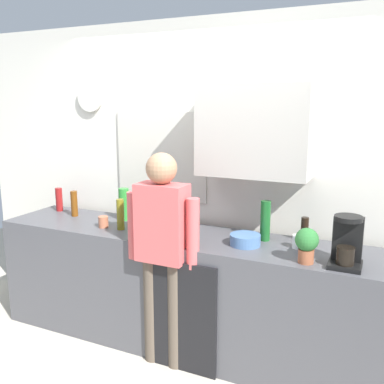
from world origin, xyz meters
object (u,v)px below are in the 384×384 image
object	(u,v)px
cup_blue_mug	(170,218)
bottle_red_vinegar	(59,199)
bottle_clear_soda	(124,204)
mixing_bowl	(245,240)
bottle_amber_beer	(74,204)
bottle_olive_oil	(120,214)
bottle_dark_sauce	(305,229)
bottle_green_wine	(265,221)
coffee_maker	(347,243)
cup_terracotta_mug	(103,222)
potted_plant	(307,243)
cup_white_mug	(298,242)
person_at_sink	(163,243)

from	to	relation	value
cup_blue_mug	bottle_red_vinegar	bearing A→B (deg)	-177.99
bottle_clear_soda	mixing_bowl	bearing A→B (deg)	-9.75
cup_blue_mug	bottle_amber_beer	bearing A→B (deg)	-171.85
bottle_clear_soda	bottle_olive_oil	size ratio (longest dim) A/B	1.12
bottle_dark_sauce	bottle_green_wine	size ratio (longest dim) A/B	0.60
coffee_maker	cup_blue_mug	world-z (taller)	coffee_maker
coffee_maker	bottle_red_vinegar	bearing A→B (deg)	172.96
bottle_green_wine	mixing_bowl	xyz separation A→B (m)	(-0.10, -0.17, -0.11)
cup_terracotta_mug	coffee_maker	bearing A→B (deg)	-1.43
cup_terracotta_mug	bottle_red_vinegar	bearing A→B (deg)	158.83
cup_blue_mug	potted_plant	world-z (taller)	potted_plant
bottle_amber_beer	bottle_clear_soda	bearing A→B (deg)	9.23
bottle_red_vinegar	bottle_amber_beer	size ratio (longest dim) A/B	0.96
cup_white_mug	potted_plant	bearing A→B (deg)	-68.57
bottle_amber_beer	mixing_bowl	size ratio (longest dim) A/B	1.05
mixing_bowl	person_at_sink	world-z (taller)	person_at_sink
bottle_amber_beer	coffee_maker	bearing A→B (deg)	-5.66
bottle_dark_sauce	bottle_green_wine	distance (m)	0.30
person_at_sink	coffee_maker	bearing A→B (deg)	6.76
bottle_clear_soda	potted_plant	distance (m)	1.67
bottle_olive_oil	mixing_bowl	xyz separation A→B (m)	(1.03, 0.05, -0.08)
bottle_dark_sauce	bottle_clear_soda	world-z (taller)	bottle_clear_soda
cup_terracotta_mug	cup_blue_mug	world-z (taller)	cup_blue_mug
cup_blue_mug	coffee_maker	bearing A→B (deg)	-14.07
bottle_red_vinegar	mixing_bowl	xyz separation A→B (m)	(1.90, -0.21, -0.07)
potted_plant	person_at_sink	size ratio (longest dim) A/B	0.14
coffee_maker	cup_terracotta_mug	xyz separation A→B (m)	(-1.89, 0.05, -0.10)
bottle_dark_sauce	cup_terracotta_mug	size ratio (longest dim) A/B	1.96
bottle_green_wine	bottle_red_vinegar	bearing A→B (deg)	178.78
bottle_dark_sauce	cup_white_mug	distance (m)	0.19
bottle_olive_oil	bottle_green_wine	distance (m)	1.15
bottle_dark_sauce	potted_plant	size ratio (longest dim) A/B	0.78
bottle_red_vinegar	potted_plant	size ratio (longest dim) A/B	0.96
coffee_maker	person_at_sink	distance (m)	1.24
potted_plant	bottle_clear_soda	bearing A→B (deg)	167.26
bottle_amber_beer	potted_plant	distance (m)	2.13
coffee_maker	bottle_red_vinegar	world-z (taller)	coffee_maker
mixing_bowl	bottle_red_vinegar	bearing A→B (deg)	173.67
potted_plant	bottle_amber_beer	bearing A→B (deg)	172.17
bottle_clear_soda	person_at_sink	distance (m)	0.79
potted_plant	person_at_sink	distance (m)	1.00
bottle_dark_sauce	bottle_clear_soda	size ratio (longest dim) A/B	0.64
coffee_maker	bottle_amber_beer	xyz separation A→B (m)	(-2.34, 0.23, -0.03)
bottle_clear_soda	bottle_green_wine	bearing A→B (deg)	-1.45
bottle_red_vinegar	cup_terracotta_mug	size ratio (longest dim) A/B	2.39
bottle_amber_beer	person_at_sink	size ratio (longest dim) A/B	0.14
bottle_dark_sauce	cup_white_mug	world-z (taller)	bottle_dark_sauce
bottle_green_wine	cup_white_mug	world-z (taller)	bottle_green_wine
cup_terracotta_mug	bottle_amber_beer	bearing A→B (deg)	157.75
bottle_clear_soda	bottle_red_vinegar	world-z (taller)	bottle_clear_soda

